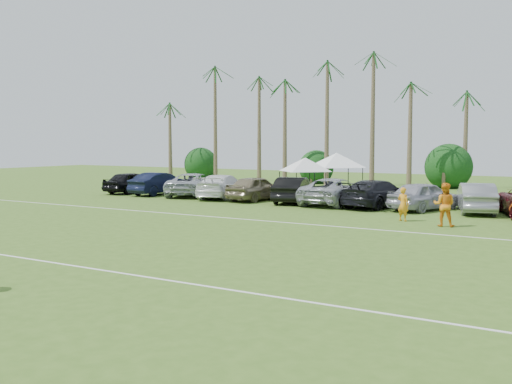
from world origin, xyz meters
The scene contains 26 objects.
field_lines centered at (0.00, 8.00, 0.01)m, with size 80.00×12.10×0.01m.
palm_tree_0 centered at (-22.00, 38.00, 7.48)m, with size 2.40×2.40×8.90m.
palm_tree_1 centered at (-17.00, 38.00, 8.35)m, with size 2.40×2.40×9.90m.
palm_tree_2 centered at (-12.00, 38.00, 9.21)m, with size 2.40×2.40×10.90m.
palm_tree_3 centered at (-8.00, 38.00, 10.06)m, with size 2.40×2.40×11.90m.
palm_tree_4 centered at (-4.00, 38.00, 7.48)m, with size 2.40×2.40×8.90m.
palm_tree_5 centered at (0.00, 38.00, 8.35)m, with size 2.40×2.40×9.90m.
palm_tree_6 centered at (4.00, 38.00, 9.21)m, with size 2.40×2.40×10.90m.
palm_tree_7 centered at (8.00, 38.00, 10.06)m, with size 2.40×2.40×11.90m.
bush_tree_0 centered at (-19.00, 39.00, 1.80)m, with size 4.00×4.00×4.00m.
bush_tree_1 centered at (-6.00, 39.00, 1.80)m, with size 4.00×4.00×4.00m.
bush_tree_2 centered at (6.00, 39.00, 1.80)m, with size 4.00×4.00×4.00m.
sideline_player_a centered at (8.42, 17.40, 0.84)m, with size 0.61×0.40×1.67m, color orange.
sideline_player_b centered at (10.56, 16.56, 1.01)m, with size 0.98×0.76×2.02m, color orange.
canopy_tent_left centered at (-0.73, 25.52, 2.82)m, with size 4.07×4.07×3.30m.
canopy_tent_right centered at (0.47, 28.30, 3.12)m, with size 4.50×4.50×3.65m.
parked_car_0 centered at (-13.99, 22.55, 0.83)m, with size 1.95×4.84×1.65m, color black.
parked_car_1 centered at (-11.22, 22.55, 0.83)m, with size 1.75×5.01×1.65m, color black.
parked_car_2 centered at (-8.45, 23.00, 0.83)m, with size 2.74×5.94×1.65m, color #9DA1AA.
parked_car_3 centered at (-5.67, 22.62, 0.83)m, with size 2.31×5.69×1.65m, color white.
parked_car_4 centered at (-2.90, 22.47, 0.83)m, with size 1.95×4.84×1.65m, color #827558.
parked_car_5 centered at (-0.13, 22.53, 0.83)m, with size 1.75×5.01×1.65m, color black.
parked_car_6 centered at (2.64, 22.70, 0.83)m, with size 2.74×5.94×1.65m, color #A1A3AB.
parked_car_7 centered at (5.41, 22.60, 0.83)m, with size 2.31×5.69×1.65m, color black.
parked_car_8 centered at (8.18, 22.46, 0.83)m, with size 1.95×4.84×1.65m, color #A7A6B2.
parked_car_9 centered at (10.95, 22.80, 0.83)m, with size 1.75×5.01×1.65m, color gray.
Camera 1 is at (16.15, -10.36, 3.87)m, focal length 40.00 mm.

